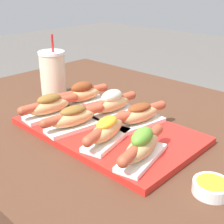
% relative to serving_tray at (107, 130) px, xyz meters
% --- Properties ---
extents(patio_table, '(1.36, 0.92, 0.75)m').
position_rel_serving_tray_xyz_m(patio_table, '(-0.03, 0.09, -0.38)').
color(patio_table, '#4C2D1E').
rests_on(patio_table, ground_plane).
extents(serving_tray, '(0.50, 0.30, 0.02)m').
position_rel_serving_tray_xyz_m(serving_tray, '(0.00, 0.00, 0.00)').
color(serving_tray, red).
rests_on(serving_tray, patio_table).
extents(hot_dog_0, '(0.08, 0.20, 0.07)m').
position_rel_serving_tray_xyz_m(hot_dog_0, '(-0.18, -0.07, 0.04)').
color(hot_dog_0, white).
rests_on(hot_dog_0, serving_tray).
extents(hot_dog_1, '(0.08, 0.20, 0.07)m').
position_rel_serving_tray_xyz_m(hot_dog_1, '(-0.06, -0.07, 0.04)').
color(hot_dog_1, white).
rests_on(hot_dog_1, serving_tray).
extents(hot_dog_2, '(0.10, 0.20, 0.07)m').
position_rel_serving_tray_xyz_m(hot_dog_2, '(0.06, -0.06, 0.04)').
color(hot_dog_2, white).
rests_on(hot_dog_2, serving_tray).
extents(hot_dog_3, '(0.09, 0.20, 0.08)m').
position_rel_serving_tray_xyz_m(hot_dog_3, '(0.18, -0.07, 0.04)').
color(hot_dog_3, white).
rests_on(hot_dog_3, serving_tray).
extents(hot_dog_4, '(0.09, 0.20, 0.08)m').
position_rel_serving_tray_xyz_m(hot_dog_4, '(-0.18, 0.07, 0.04)').
color(hot_dog_4, white).
rests_on(hot_dog_4, serving_tray).
extents(hot_dog_5, '(0.07, 0.20, 0.08)m').
position_rel_serving_tray_xyz_m(hot_dog_5, '(-0.05, 0.07, 0.04)').
color(hot_dog_5, white).
rests_on(hot_dog_5, serving_tray).
extents(hot_dog_6, '(0.08, 0.20, 0.07)m').
position_rel_serving_tray_xyz_m(hot_dog_6, '(0.06, 0.07, 0.04)').
color(hot_dog_6, white).
rests_on(hot_dog_6, serving_tray).
extents(sauce_bowl, '(0.08, 0.08, 0.03)m').
position_rel_serving_tray_xyz_m(sauce_bowl, '(0.34, -0.05, 0.01)').
color(sauce_bowl, silver).
rests_on(sauce_bowl, patio_table).
extents(drink_cup, '(0.09, 0.09, 0.23)m').
position_rel_serving_tray_xyz_m(drink_cup, '(-0.35, 0.08, 0.08)').
color(drink_cup, beige).
rests_on(drink_cup, patio_table).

